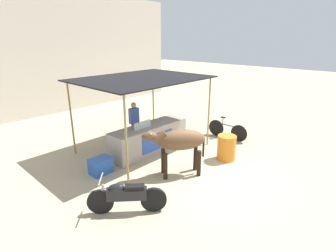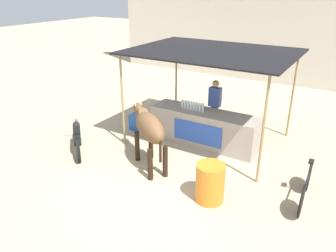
{
  "view_description": "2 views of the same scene",
  "coord_description": "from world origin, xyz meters",
  "px_view_note": "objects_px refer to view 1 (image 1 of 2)",
  "views": [
    {
      "loc": [
        -5.81,
        -4.04,
        3.81
      ],
      "look_at": [
        -0.0,
        1.32,
        1.14
      ],
      "focal_mm": 28.0,
      "sensor_mm": 36.0,
      "label": 1
    },
    {
      "loc": [
        3.44,
        -5.39,
        4.13
      ],
      "look_at": [
        -0.33,
        0.84,
        0.97
      ],
      "focal_mm": 35.0,
      "sensor_mm": 36.0,
      "label": 2
    }
  ],
  "objects_px": {
    "cooler_box": "(101,166)",
    "bicycle_leaning": "(227,130)",
    "stall_counter": "(150,138)",
    "vendor_behind_counter": "(134,124)",
    "water_barrel": "(226,148)",
    "cow": "(179,142)",
    "motorcycle_parked": "(126,196)"
  },
  "relations": [
    {
      "from": "stall_counter",
      "to": "bicycle_leaning",
      "type": "distance_m",
      "value": 3.23
    },
    {
      "from": "cow",
      "to": "bicycle_leaning",
      "type": "bearing_deg",
      "value": 7.76
    },
    {
      "from": "stall_counter",
      "to": "vendor_behind_counter",
      "type": "bearing_deg",
      "value": 92.63
    },
    {
      "from": "bicycle_leaning",
      "to": "cow",
      "type": "bearing_deg",
      "value": -172.24
    },
    {
      "from": "cooler_box",
      "to": "vendor_behind_counter",
      "type": "bearing_deg",
      "value": 22.59
    },
    {
      "from": "stall_counter",
      "to": "water_barrel",
      "type": "height_order",
      "value": "stall_counter"
    },
    {
      "from": "stall_counter",
      "to": "motorcycle_parked",
      "type": "xyz_separation_m",
      "value": [
        -2.72,
        -2.09,
        -0.05
      ]
    },
    {
      "from": "motorcycle_parked",
      "to": "water_barrel",
      "type": "bearing_deg",
      "value": -3.19
    },
    {
      "from": "water_barrel",
      "to": "cow",
      "type": "distance_m",
      "value": 1.98
    },
    {
      "from": "stall_counter",
      "to": "cooler_box",
      "type": "bearing_deg",
      "value": -177.32
    },
    {
      "from": "cow",
      "to": "bicycle_leaning",
      "type": "distance_m",
      "value": 3.6
    },
    {
      "from": "stall_counter",
      "to": "cooler_box",
      "type": "xyz_separation_m",
      "value": [
        -2.08,
        -0.1,
        -0.24
      ]
    },
    {
      "from": "vendor_behind_counter",
      "to": "bicycle_leaning",
      "type": "height_order",
      "value": "vendor_behind_counter"
    },
    {
      "from": "cooler_box",
      "to": "cow",
      "type": "height_order",
      "value": "cow"
    },
    {
      "from": "cow",
      "to": "vendor_behind_counter",
      "type": "bearing_deg",
      "value": 78.24
    },
    {
      "from": "stall_counter",
      "to": "water_barrel",
      "type": "relative_size",
      "value": 3.62
    },
    {
      "from": "stall_counter",
      "to": "vendor_behind_counter",
      "type": "distance_m",
      "value": 0.84
    },
    {
      "from": "water_barrel",
      "to": "cooler_box",
      "type": "bearing_deg",
      "value": 146.31
    },
    {
      "from": "cooler_box",
      "to": "motorcycle_parked",
      "type": "height_order",
      "value": "motorcycle_parked"
    },
    {
      "from": "cooler_box",
      "to": "water_barrel",
      "type": "distance_m",
      "value": 4.0
    },
    {
      "from": "cow",
      "to": "bicycle_leaning",
      "type": "xyz_separation_m",
      "value": [
        3.5,
        0.48,
        -0.68
      ]
    },
    {
      "from": "vendor_behind_counter",
      "to": "water_barrel",
      "type": "relative_size",
      "value": 1.99
    },
    {
      "from": "cooler_box",
      "to": "water_barrel",
      "type": "bearing_deg",
      "value": -33.69
    },
    {
      "from": "stall_counter",
      "to": "motorcycle_parked",
      "type": "relative_size",
      "value": 2.2
    },
    {
      "from": "cooler_box",
      "to": "motorcycle_parked",
      "type": "relative_size",
      "value": 0.44
    },
    {
      "from": "vendor_behind_counter",
      "to": "bicycle_leaning",
      "type": "relative_size",
      "value": 0.99
    },
    {
      "from": "water_barrel",
      "to": "bicycle_leaning",
      "type": "bearing_deg",
      "value": 29.86
    },
    {
      "from": "water_barrel",
      "to": "motorcycle_parked",
      "type": "distance_m",
      "value": 3.97
    },
    {
      "from": "water_barrel",
      "to": "cow",
      "type": "xyz_separation_m",
      "value": [
        -1.82,
        0.49,
        0.62
      ]
    },
    {
      "from": "cooler_box",
      "to": "bicycle_leaning",
      "type": "height_order",
      "value": "bicycle_leaning"
    },
    {
      "from": "vendor_behind_counter",
      "to": "water_barrel",
      "type": "distance_m",
      "value": 3.35
    },
    {
      "from": "water_barrel",
      "to": "stall_counter",
      "type": "bearing_deg",
      "value": 118.33
    }
  ]
}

